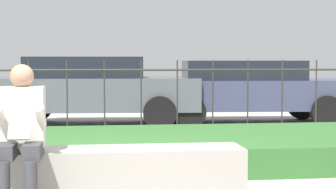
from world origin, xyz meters
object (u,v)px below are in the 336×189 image
car_parked_right (248,89)px  car_parked_center (93,88)px  stone_bench (99,177)px  person_seated_reader (21,131)px

car_parked_right → car_parked_center: (-3.27, 0.11, 0.03)m
car_parked_right → car_parked_center: car_parked_center is taller
stone_bench → car_parked_right: car_parked_right is taller
person_seated_reader → car_parked_right: 7.59m
stone_bench → car_parked_center: 6.37m
person_seated_reader → car_parked_center: 6.68m
car_parked_right → car_parked_center: size_ratio=1.03×
stone_bench → person_seated_reader: person_seated_reader is taller
person_seated_reader → car_parked_center: bearing=85.1°
person_seated_reader → car_parked_center: (0.57, 6.65, 0.04)m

